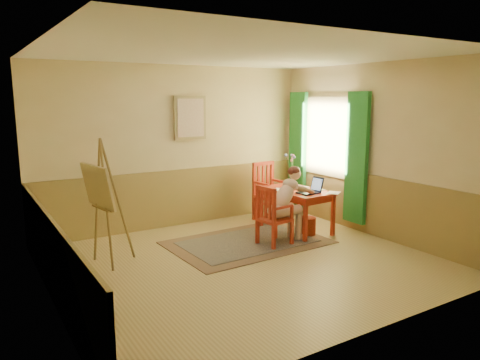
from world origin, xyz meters
TOP-DOWN VIEW (x-y plane):
  - room at (0.00, 0.00)m, footprint 5.04×4.54m
  - wainscot at (0.00, 0.80)m, footprint 5.00×4.50m
  - window at (2.42, 1.10)m, footprint 0.12×2.01m
  - wall_portrait at (0.25, 2.20)m, footprint 0.60×0.05m
  - rug at (0.49, 0.71)m, footprint 2.45×1.68m
  - table at (1.53, 0.82)m, footprint 0.81×1.25m
  - chair_left at (0.74, 0.40)m, footprint 0.48×0.47m
  - chair_back at (1.55, 1.65)m, footprint 0.50×0.52m
  - figure at (1.05, 0.43)m, footprint 0.91×0.44m
  - laptop at (1.58, 0.50)m, footprint 0.42×0.28m
  - papers at (1.68, 0.70)m, footprint 0.90×0.97m
  - vase at (1.74, 1.23)m, footprint 0.19×0.28m
  - wastebasket at (1.56, 0.54)m, footprint 0.31×0.31m
  - easel at (-1.69, 0.93)m, footprint 0.63×0.78m

SIDE VIEW (x-z plane):
  - rug at x=0.49m, z-range 0.00..0.02m
  - wastebasket at x=1.56m, z-range 0.00..0.30m
  - chair_left at x=0.74m, z-range 0.00..0.94m
  - wainscot at x=0.00m, z-range 0.00..1.00m
  - chair_back at x=1.55m, z-range 0.00..1.08m
  - table at x=1.53m, z-range 0.27..0.99m
  - figure at x=1.05m, z-range 0.06..1.26m
  - papers at x=1.68m, z-range 0.72..0.72m
  - laptop at x=1.58m, z-range 0.65..0.89m
  - vase at x=1.74m, z-range 0.70..1.26m
  - easel at x=-1.69m, z-range 0.16..1.89m
  - window at x=2.42m, z-range 0.25..2.45m
  - room at x=0.00m, z-range -0.02..2.82m
  - wall_portrait at x=0.25m, z-range 1.52..2.28m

